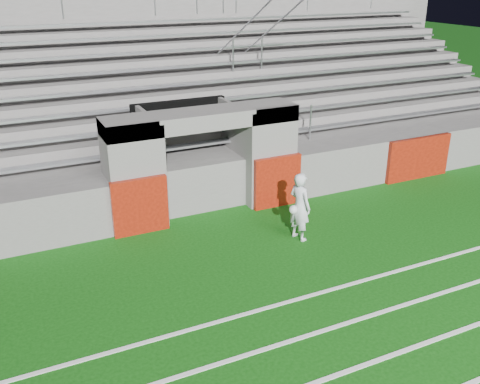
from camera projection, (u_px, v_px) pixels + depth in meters
ground at (269, 275)px, 10.78m from camera, size 90.00×90.00×0.00m
stadium_structure at (151, 114)px, 16.86m from camera, size 26.00×8.48×5.42m
goalkeeper_with_ball at (300, 207)px, 11.95m from camera, size 0.68×0.70×1.59m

